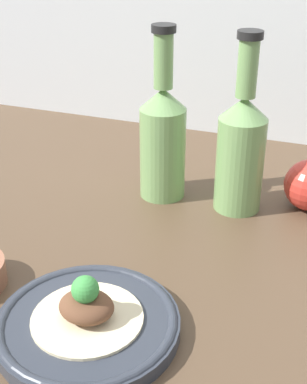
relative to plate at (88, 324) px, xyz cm
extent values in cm
cube|color=brown|center=(3.44, 16.43, -3.18)|extent=(180.00, 110.00, 4.00)
cylinder|color=#2D333D|center=(0.00, 0.00, -0.26)|extent=(22.20, 22.20, 1.84)
torus|color=#2D333D|center=(0.00, 0.00, 0.39)|extent=(21.72, 21.72, 1.29)
cylinder|color=beige|center=(0.00, 0.00, 0.86)|extent=(13.42, 13.42, 0.40)
ellipsoid|color=brown|center=(0.00, 0.00, 2.61)|extent=(6.69, 5.68, 3.10)
sphere|color=green|center=(0.00, 0.00, 5.14)|extent=(3.28, 3.28, 3.28)
cylinder|color=#729E5B|center=(-3.45, 36.32, 6.76)|extent=(7.88, 7.88, 15.87)
cone|color=#729E5B|center=(-3.45, 36.32, 16.47)|extent=(7.88, 7.88, 3.55)
cylinder|color=#729E5B|center=(-3.45, 36.32, 22.65)|extent=(3.15, 3.15, 8.83)
cylinder|color=black|center=(-3.45, 36.32, 27.67)|extent=(3.94, 3.94, 1.20)
cylinder|color=#729E5B|center=(9.97, 36.32, 6.76)|extent=(7.88, 7.88, 15.87)
cone|color=#729E5B|center=(9.97, 36.32, 16.47)|extent=(7.88, 7.88, 3.55)
cylinder|color=#729E5B|center=(9.97, 36.32, 22.65)|extent=(3.15, 3.15, 8.83)
cylinder|color=black|center=(9.97, 36.32, 27.67)|extent=(3.94, 3.94, 1.20)
camera|label=1|loc=(24.48, -43.20, 43.77)|focal=50.00mm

